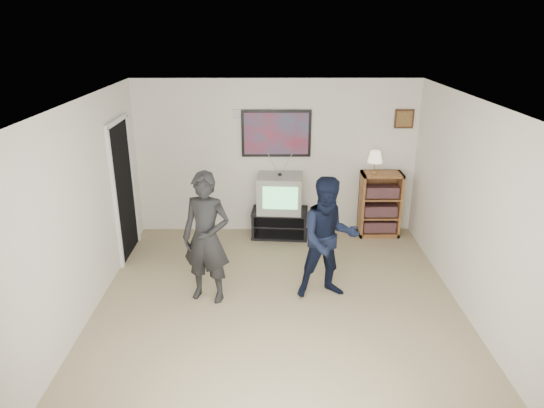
{
  "coord_description": "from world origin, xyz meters",
  "views": [
    {
      "loc": [
        -0.1,
        -5.06,
        3.31
      ],
      "look_at": [
        -0.08,
        0.65,
        1.15
      ],
      "focal_mm": 32.0,
      "sensor_mm": 36.0,
      "label": 1
    }
  ],
  "objects_px": {
    "person_short": "(329,239)",
    "crt_television": "(280,193)",
    "person_tall": "(206,238)",
    "media_stand": "(280,223)",
    "bookshelf": "(380,204)"
  },
  "relations": [
    {
      "from": "person_short",
      "to": "crt_television",
      "type": "bearing_deg",
      "value": 98.66
    },
    {
      "from": "person_tall",
      "to": "media_stand",
      "type": "bearing_deg",
      "value": 79.79
    },
    {
      "from": "bookshelf",
      "to": "person_short",
      "type": "bearing_deg",
      "value": -119.2
    },
    {
      "from": "bookshelf",
      "to": "crt_television",
      "type": "bearing_deg",
      "value": -178.24
    },
    {
      "from": "bookshelf",
      "to": "media_stand",
      "type": "bearing_deg",
      "value": -178.24
    },
    {
      "from": "media_stand",
      "to": "crt_television",
      "type": "height_order",
      "value": "crt_television"
    },
    {
      "from": "crt_television",
      "to": "bookshelf",
      "type": "relative_size",
      "value": 0.66
    },
    {
      "from": "crt_television",
      "to": "person_tall",
      "type": "distance_m",
      "value": 2.13
    },
    {
      "from": "person_short",
      "to": "media_stand",
      "type": "bearing_deg",
      "value": 98.59
    },
    {
      "from": "crt_television",
      "to": "media_stand",
      "type": "bearing_deg",
      "value": 4.23
    },
    {
      "from": "bookshelf",
      "to": "person_tall",
      "type": "xyz_separation_m",
      "value": [
        -2.56,
        -1.96,
        0.31
      ]
    },
    {
      "from": "media_stand",
      "to": "crt_television",
      "type": "relative_size",
      "value": 1.35
    },
    {
      "from": "crt_television",
      "to": "bookshelf",
      "type": "bearing_deg",
      "value": 5.99
    },
    {
      "from": "media_stand",
      "to": "person_short",
      "type": "height_order",
      "value": "person_short"
    },
    {
      "from": "crt_television",
      "to": "person_short",
      "type": "relative_size",
      "value": 0.44
    }
  ]
}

